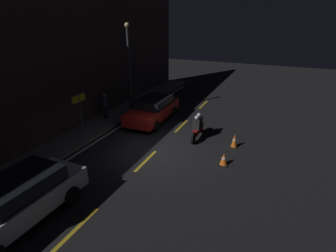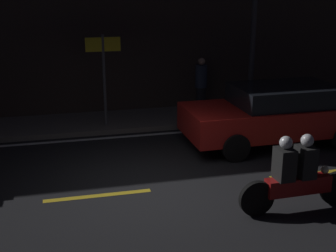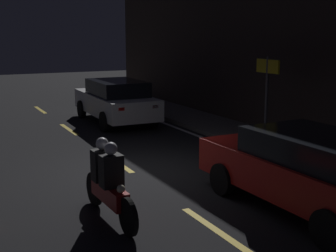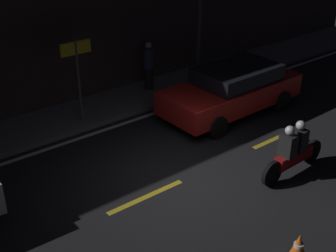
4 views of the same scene
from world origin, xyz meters
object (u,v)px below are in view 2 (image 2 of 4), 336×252
object	(u,v)px
taxi_red	(277,113)
street_lamp	(255,5)
shop_sign	(104,62)
motorcycle	(296,176)
pedestrian	(201,85)

from	to	relation	value
taxi_red	street_lamp	world-z (taller)	street_lamp
shop_sign	street_lamp	distance (m)	4.15
taxi_red	motorcycle	xyz separation A→B (m)	(-1.29, -3.31, -0.13)
pedestrian	shop_sign	world-z (taller)	shop_sign
shop_sign	pedestrian	bearing A→B (deg)	12.74
taxi_red	pedestrian	size ratio (longest dim) A/B	2.79
pedestrian	motorcycle	bearing A→B (deg)	-92.25
pedestrian	street_lamp	xyz separation A→B (m)	(0.97, -1.30, 2.29)
shop_sign	street_lamp	xyz separation A→B (m)	(3.84, -0.65, 1.41)
shop_sign	motorcycle	bearing A→B (deg)	-64.19
motorcycle	street_lamp	size ratio (longest dim) A/B	0.38
motorcycle	shop_sign	world-z (taller)	shop_sign
motorcycle	pedestrian	bearing A→B (deg)	85.94
street_lamp	pedestrian	bearing A→B (deg)	126.90
motorcycle	pedestrian	xyz separation A→B (m)	(0.24, 6.09, 0.29)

